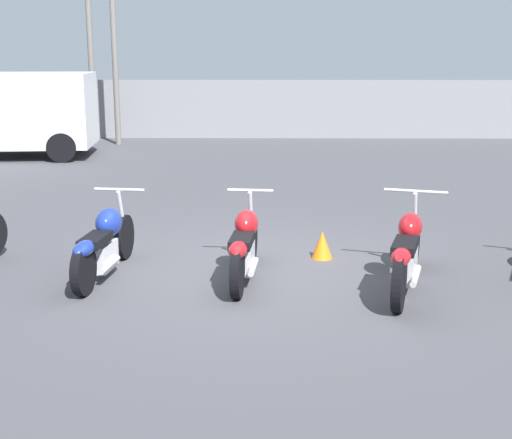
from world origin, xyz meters
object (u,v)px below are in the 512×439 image
at_px(motorcycle_slot_3, 407,253).
at_px(traffic_cone_far, 322,245).
at_px(motorcycle_slot_1, 104,243).
at_px(motorcycle_slot_2, 245,246).

height_order(motorcycle_slot_3, traffic_cone_far, motorcycle_slot_3).
relative_size(motorcycle_slot_1, traffic_cone_far, 5.65).
relative_size(motorcycle_slot_1, motorcycle_slot_3, 0.93).
height_order(motorcycle_slot_1, motorcycle_slot_2, motorcycle_slot_2).
distance_m(motorcycle_slot_1, motorcycle_slot_3, 3.48).
bearing_deg(motorcycle_slot_3, motorcycle_slot_1, -170.14).
height_order(motorcycle_slot_2, traffic_cone_far, motorcycle_slot_2).
bearing_deg(motorcycle_slot_3, motorcycle_slot_2, -173.53).
height_order(motorcycle_slot_1, motorcycle_slot_3, motorcycle_slot_3).
bearing_deg(motorcycle_slot_2, motorcycle_slot_1, -177.99).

